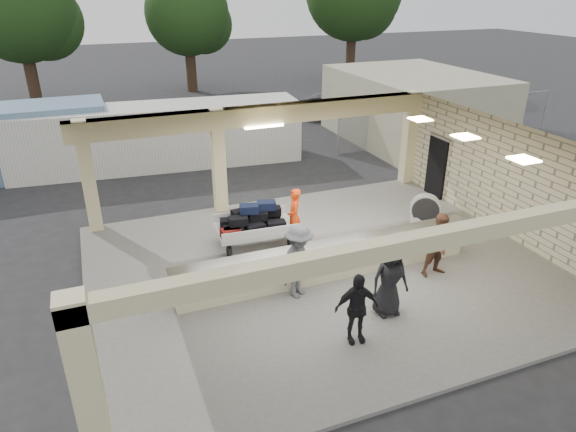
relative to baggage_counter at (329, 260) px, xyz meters
name	(u,v)px	position (x,y,z in m)	size (l,w,h in m)	color
ground	(320,271)	(0.00, 0.50, -0.59)	(120.00, 120.00, 0.00)	#242426
pavilion	(319,215)	(0.21, 1.16, 0.76)	(12.01, 10.00, 3.55)	#62605B
baggage_counter	(329,260)	(0.00, 0.00, 0.00)	(8.20, 0.58, 0.98)	beige
luggage_cart	(254,224)	(-1.28, 2.35, 0.22)	(2.33, 1.53, 1.31)	silver
drum_fan	(425,209)	(4.15, 1.71, 0.07)	(0.95, 0.79, 1.04)	silver
baggage_handler	(294,217)	(-0.12, 2.12, 0.36)	(0.62, 0.34, 1.69)	#FF410D
passenger_a	(440,245)	(2.71, -0.92, 0.38)	(0.84, 0.37, 1.73)	brown
passenger_b	(356,308)	(-0.61, -2.55, 0.33)	(0.95, 0.35, 1.62)	black
passenger_c	(299,261)	(-1.07, -0.50, 0.46)	(1.22, 0.43, 1.89)	#515256
passenger_d	(390,279)	(0.58, -1.92, 0.42)	(0.88, 0.36, 1.81)	black
car_white_a	(362,110)	(8.95, 14.40, 0.06)	(2.13, 4.50, 1.29)	silver
car_white_b	(440,106)	(13.29, 13.27, 0.18)	(1.81, 4.84, 1.53)	silver
car_dark	(334,107)	(7.72, 15.44, 0.09)	(1.43, 4.06, 1.35)	black
container_white	(159,136)	(-2.60, 10.98, 0.68)	(11.73, 2.35, 2.54)	white
fence	(450,120)	(11.00, 9.50, 0.47)	(12.06, 0.06, 2.03)	gray
tree_left	(25,11)	(-7.68, 24.66, 5.00)	(6.60, 6.30, 9.00)	#382619
tree_mid	(191,16)	(2.32, 26.66, 4.38)	(6.00, 5.60, 8.00)	#382619
adjacent_building	(413,107)	(9.50, 10.50, 1.01)	(6.00, 8.00, 3.20)	#B1AE8D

